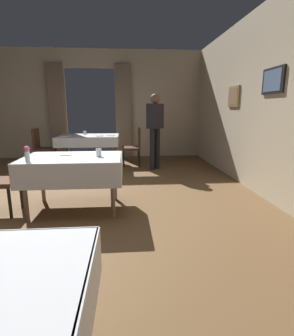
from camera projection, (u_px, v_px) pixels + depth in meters
ground at (59, 208)px, 3.78m from camera, size 10.08×10.08×0.00m
wall_right at (284, 100)px, 3.70m from camera, size 0.16×8.40×3.00m
wall_back at (91, 104)px, 7.52m from camera, size 6.40×0.27×3.00m
dining_table_mid at (73, 164)px, 3.62m from camera, size 1.33×0.94×0.75m
dining_table_far at (89, 139)px, 6.48m from camera, size 1.46×1.08×0.75m
chair_far_left at (42, 146)px, 6.34m from camera, size 0.44×0.44×0.93m
chair_far_right at (134, 145)px, 6.51m from camera, size 0.44×0.44×0.93m
flower_vase_mid at (27, 153)px, 3.23m from camera, size 0.07×0.07×0.20m
glass_mid_b at (99, 153)px, 3.59m from camera, size 0.08×0.08×0.11m
plate_mid_c at (66, 154)px, 3.73m from camera, size 0.19×0.19×0.01m
glass_far_a at (85, 132)px, 6.77m from camera, size 0.08×0.08×0.09m
plate_far_b at (64, 136)px, 6.23m from camera, size 0.24×0.24×0.01m
plate_far_c at (99, 136)px, 6.30m from camera, size 0.20×0.20×0.01m
plate_far_d at (111, 135)px, 6.39m from camera, size 0.21×0.21×0.01m
person_diner_standing_aside at (155, 125)px, 6.01m from camera, size 0.41×0.41×1.72m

